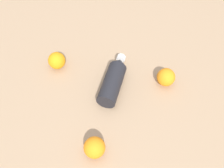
% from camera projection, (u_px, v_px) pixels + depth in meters
% --- Properties ---
extents(ground_plane, '(2.40, 2.40, 0.00)m').
position_uv_depth(ground_plane, '(102.00, 83.00, 1.07)').
color(ground_plane, '#9E7F60').
extents(water_bottle, '(0.19, 0.23, 0.07)m').
position_uv_depth(water_bottle, '(114.00, 80.00, 1.03)').
color(water_bottle, black).
rests_on(water_bottle, ground_plane).
extents(orange_0, '(0.08, 0.08, 0.08)m').
position_uv_depth(orange_0, '(94.00, 147.00, 0.86)').
color(orange_0, orange).
rests_on(orange_0, ground_plane).
extents(orange_1, '(0.07, 0.07, 0.07)m').
position_uv_depth(orange_1, '(57.00, 61.00, 1.09)').
color(orange_1, orange).
rests_on(orange_1, ground_plane).
extents(orange_2, '(0.08, 0.08, 0.08)m').
position_uv_depth(orange_2, '(166.00, 77.00, 1.04)').
color(orange_2, orange).
rests_on(orange_2, ground_plane).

